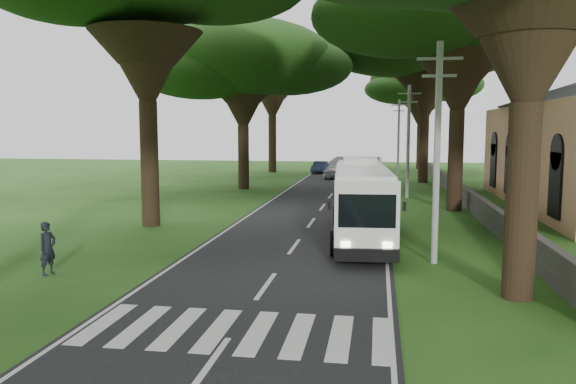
{
  "coord_description": "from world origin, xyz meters",
  "views": [
    {
      "loc": [
        3.41,
        -14.83,
        4.93
      ],
      "look_at": [
        -0.43,
        9.04,
        2.2
      ],
      "focal_mm": 35.0,
      "sensor_mm": 36.0,
      "label": 1
    }
  ],
  "objects_px": {
    "pole_far": "(399,136)",
    "coach_bus": "(361,200)",
    "distant_car_a": "(335,171)",
    "pole_near": "(437,150)",
    "distant_car_c": "(372,162)",
    "pedestrian": "(48,248)",
    "distant_car_b": "(320,167)",
    "pole_mid": "(408,139)"
  },
  "relations": [
    {
      "from": "pole_far",
      "to": "pedestrian",
      "type": "distance_m",
      "value": 45.77
    },
    {
      "from": "coach_bus",
      "to": "distant_car_b",
      "type": "distance_m",
      "value": 37.62
    },
    {
      "from": "distant_car_b",
      "to": "pedestrian",
      "type": "xyz_separation_m",
      "value": [
        -4.58,
        -45.24,
        0.24
      ]
    },
    {
      "from": "coach_bus",
      "to": "pole_near",
      "type": "bearing_deg",
      "value": -60.82
    },
    {
      "from": "distant_car_a",
      "to": "pedestrian",
      "type": "xyz_separation_m",
      "value": [
        -6.78,
        -38.61,
        0.19
      ]
    },
    {
      "from": "pole_mid",
      "to": "pedestrian",
      "type": "xyz_separation_m",
      "value": [
        -13.08,
        -23.73,
        -3.27
      ]
    },
    {
      "from": "coach_bus",
      "to": "pedestrian",
      "type": "distance_m",
      "value": 13.1
    },
    {
      "from": "pole_near",
      "to": "distant_car_c",
      "type": "xyz_separation_m",
      "value": [
        -2.81,
        52.48,
        -3.54
      ]
    },
    {
      "from": "pole_far",
      "to": "distant_car_c",
      "type": "relative_size",
      "value": 1.9
    },
    {
      "from": "coach_bus",
      "to": "distant_car_a",
      "type": "relative_size",
      "value": 2.75
    },
    {
      "from": "coach_bus",
      "to": "distant_car_b",
      "type": "height_order",
      "value": "coach_bus"
    },
    {
      "from": "distant_car_b",
      "to": "distant_car_c",
      "type": "xyz_separation_m",
      "value": [
        5.69,
        10.98,
        -0.03
      ]
    },
    {
      "from": "distant_car_a",
      "to": "pole_far",
      "type": "bearing_deg",
      "value": -131.23
    },
    {
      "from": "pole_mid",
      "to": "distant_car_a",
      "type": "height_order",
      "value": "pole_mid"
    },
    {
      "from": "pole_near",
      "to": "distant_car_c",
      "type": "bearing_deg",
      "value": 93.06
    },
    {
      "from": "pole_mid",
      "to": "distant_car_c",
      "type": "height_order",
      "value": "pole_mid"
    },
    {
      "from": "pedestrian",
      "to": "distant_car_a",
      "type": "bearing_deg",
      "value": 4.37
    },
    {
      "from": "pole_near",
      "to": "pole_mid",
      "type": "distance_m",
      "value": 20.0
    },
    {
      "from": "distant_car_c",
      "to": "pedestrian",
      "type": "bearing_deg",
      "value": 78.17
    },
    {
      "from": "pole_near",
      "to": "pole_far",
      "type": "bearing_deg",
      "value": 90.0
    },
    {
      "from": "coach_bus",
      "to": "pedestrian",
      "type": "bearing_deg",
      "value": -145.59
    },
    {
      "from": "pole_far",
      "to": "coach_bus",
      "type": "height_order",
      "value": "pole_far"
    },
    {
      "from": "distant_car_c",
      "to": "pedestrian",
      "type": "relative_size",
      "value": 2.32
    },
    {
      "from": "distant_car_a",
      "to": "pedestrian",
      "type": "bearing_deg",
      "value": 89.66
    },
    {
      "from": "pole_far",
      "to": "distant_car_c",
      "type": "xyz_separation_m",
      "value": [
        -2.81,
        12.48,
        -3.54
      ]
    },
    {
      "from": "distant_car_a",
      "to": "distant_car_b",
      "type": "xyz_separation_m",
      "value": [
        -2.2,
        6.63,
        -0.05
      ]
    },
    {
      "from": "distant_car_a",
      "to": "pedestrian",
      "type": "distance_m",
      "value": 39.2
    },
    {
      "from": "pole_far",
      "to": "distant_car_b",
      "type": "height_order",
      "value": "pole_far"
    },
    {
      "from": "coach_bus",
      "to": "distant_car_c",
      "type": "relative_size",
      "value": 2.65
    },
    {
      "from": "pole_far",
      "to": "pole_near",
      "type": "bearing_deg",
      "value": -90.0
    },
    {
      "from": "coach_bus",
      "to": "distant_car_a",
      "type": "height_order",
      "value": "coach_bus"
    },
    {
      "from": "coach_bus",
      "to": "pedestrian",
      "type": "relative_size",
      "value": 6.13
    },
    {
      "from": "pole_near",
      "to": "coach_bus",
      "type": "height_order",
      "value": "pole_near"
    },
    {
      "from": "pole_mid",
      "to": "pedestrian",
      "type": "relative_size",
      "value": 4.4
    },
    {
      "from": "distant_car_a",
      "to": "distant_car_c",
      "type": "height_order",
      "value": "distant_car_a"
    },
    {
      "from": "distant_car_a",
      "to": "pedestrian",
      "type": "height_order",
      "value": "pedestrian"
    },
    {
      "from": "pole_far",
      "to": "coach_bus",
      "type": "relative_size",
      "value": 0.72
    },
    {
      "from": "pole_near",
      "to": "pole_far",
      "type": "relative_size",
      "value": 1.0
    },
    {
      "from": "pedestrian",
      "to": "distant_car_b",
      "type": "bearing_deg",
      "value": 8.55
    },
    {
      "from": "distant_car_a",
      "to": "distant_car_b",
      "type": "distance_m",
      "value": 6.99
    },
    {
      "from": "pole_far",
      "to": "coach_bus",
      "type": "xyz_separation_m",
      "value": [
        -2.8,
        -35.66,
        -2.43
      ]
    },
    {
      "from": "pole_far",
      "to": "pedestrian",
      "type": "xyz_separation_m",
      "value": [
        -13.08,
        -43.73,
        -3.27
      ]
    }
  ]
}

